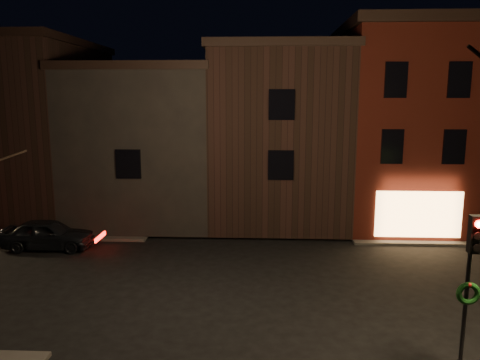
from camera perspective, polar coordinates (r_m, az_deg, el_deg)
name	(u,v)px	position (r m, az deg, el deg)	size (l,w,h in m)	color
ground	(244,285)	(17.70, 0.51, -12.73)	(120.00, 120.00, 0.00)	black
sidewalk_far_left	(8,182)	(42.31, -26.46, -0.23)	(30.00, 30.00, 0.12)	#2D2B28
corner_building	(399,124)	(26.85, 18.81, 6.43)	(6.50, 8.50, 10.50)	#51160E
row_building_a	(278,133)	(26.90, 4.63, 5.72)	(7.30, 10.30, 9.40)	black
row_building_b	(153,141)	(27.67, -10.62, 4.67)	(7.80, 10.30, 8.40)	black
row_building_c	(30,128)	(30.13, -24.28, 5.81)	(7.30, 10.30, 9.90)	black
traffic_signal	(471,270)	(12.56, 26.30, -9.85)	(0.58, 0.38, 4.05)	black
parked_car_a	(48,234)	(23.20, -22.36, -6.13)	(1.63, 4.05, 1.38)	black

